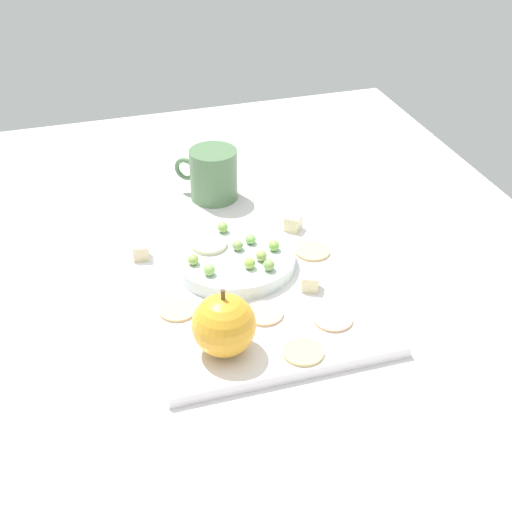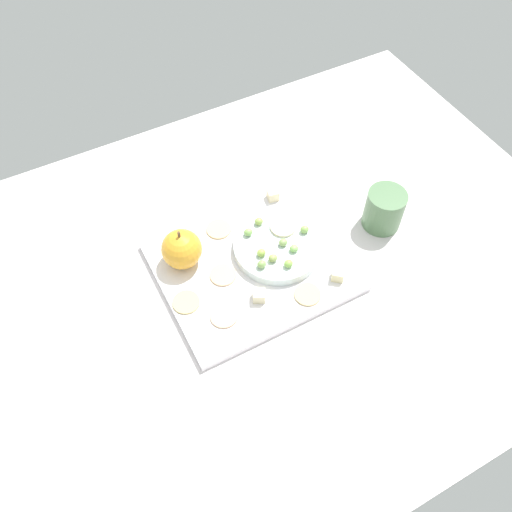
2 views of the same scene
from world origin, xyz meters
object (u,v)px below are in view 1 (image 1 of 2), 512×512
Objects in this scene: platter at (251,293)px; grape_7 at (261,256)px; cracker_4 at (264,314)px; serving_dish at (234,259)px; grape_4 at (274,246)px; apple_slice_0 at (209,244)px; grape_3 at (269,265)px; cracker_0 at (333,319)px; cheese_cube_1 at (310,282)px; cracker_3 at (177,310)px; grape_0 at (250,263)px; grape_2 at (238,245)px; cheese_cube_2 at (293,223)px; grape_8 at (193,259)px; apple_whole at (224,325)px; cracker_2 at (313,251)px; cup at (213,174)px; cheese_cube_0 at (141,251)px; cracker_1 at (303,352)px; grape_6 at (223,227)px; grape_1 at (250,239)px; grape_5 at (209,270)px.

grape_7 is (-3.17, 2.41, 3.54)cm from platter.
serving_dish is at bearing -177.53° from cracker_4.
grape_4 is 0.34× the size of apple_slice_0.
grape_3 is 2.52cm from grape_7.
cracker_0 is at bearing 11.24° from grape_4.
cheese_cube_1 is 17.97cm from cracker_3.
grape_0 reaches higher than grape_2.
grape_2 is (-6.72, 0.07, 3.50)cm from platter.
grape_7 reaches higher than serving_dish.
cheese_cube_2 is at bearing 143.72° from grape_4.
cheese_cube_2 is at bearing 137.06° from grape_0.
grape_8 is at bearing -89.74° from grape_4.
apple_whole is 19.17cm from grape_2.
cracker_3 is at bearing -65.22° from grape_4.
grape_4 is at bearing 153.86° from grape_3.
apple_whole reaches higher than cracker_4.
cracker_2 is (-16.95, 17.67, -3.62)cm from apple_whole.
cup is at bearing 175.98° from grape_0.
cheese_cube_1 is (14.11, 20.19, 0.00)cm from cheese_cube_0.
cracker_1 is 2.95× the size of grape_6.
cracker_3 is at bearing -70.13° from cracker_2.
grape_1 is at bearing 163.82° from platter.
cracker_3 is at bearing -78.69° from grape_3.
cracker_1 is at bearing 7.51° from serving_dish.
grape_2 is (-12.74, 0.24, 2.51)cm from cracker_4.
serving_dish is 7.70× the size of cheese_cube_1.
cracker_0 is at bearing 66.98° from cracker_3.
grape_8 reaches higher than cracker_1.
cracker_2 is at bearing 117.85° from platter.
grape_2 is 1.00× the size of grape_8.
cracker_3 is at bearing 9.41° from cheese_cube_0.
apple_whole is 17.05cm from grape_7.
cheese_cube_0 is 1.31× the size of grape_1.
grape_8 is (0.88, -5.96, 1.73)cm from serving_dish.
cheese_cube_1 is 0.44× the size of apple_slice_0.
grape_0 and grape_7 have the same top height.
grape_1 is at bearing 35.63° from grape_6.
grape_2 is at bearing -156.81° from grape_3.
grape_1 is 1.00× the size of grape_3.
cheese_cube_0 is at bearing -125.51° from grape_3.
grape_3 is 0.18× the size of cup.
cracker_0 is (-1.45, 14.53, -3.62)cm from apple_whole.
serving_dish is 10.08× the size of grape_8.
cracker_2 is at bearing 85.07° from grape_2.
grape_5 is at bearing -55.54° from cheese_cube_2.
cracker_4 is 15.31cm from apple_slice_0.
cracker_0 is 2.95× the size of grape_3.
cheese_cube_0 is at bearing -144.61° from cracker_4.
cracker_2 is at bearing 89.21° from serving_dish.
cracker_2 is 1.00× the size of cracker_3.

